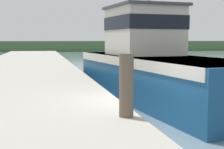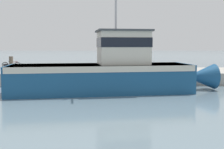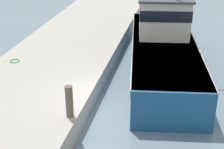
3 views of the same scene
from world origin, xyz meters
TOP-DOWN VIEW (x-y plane):
  - ground_plane at (0.00, 0.00)m, footprint 320.00×320.00m
  - dock_pier at (-3.60, 0.00)m, footprint 5.95×80.00m
  - fishing_boat_main at (2.07, 5.64)m, footprint 4.95×13.93m
  - bicycle_touring at (-5.50, -3.58)m, footprint 0.46×1.71m
  - mooring_post at (-0.92, -1.84)m, footprint 0.29×0.29m
  - hose_coil at (-5.52, 2.73)m, footprint 0.52×0.52m
  - water_bottle_on_curb at (-4.38, -3.02)m, footprint 0.07×0.07m

SIDE VIEW (x-z plane):
  - ground_plane at x=0.00m, z-range 0.00..0.00m
  - dock_pier at x=-3.60m, z-range 0.00..0.94m
  - hose_coil at x=-5.52m, z-range 0.94..0.99m
  - water_bottle_on_curb at x=-4.38m, z-range 0.94..1.17m
  - bicycle_touring at x=-5.50m, z-range 0.92..1.59m
  - fishing_boat_main at x=2.07m, z-range -3.77..6.65m
  - mooring_post at x=-0.92m, z-range 0.94..2.23m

